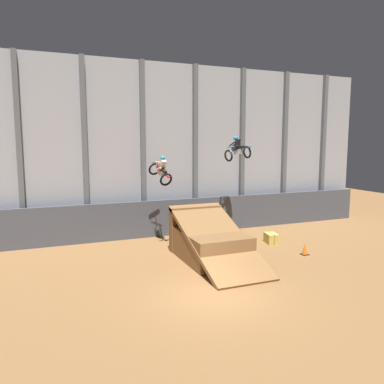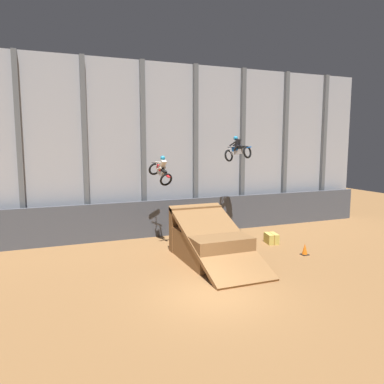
{
  "view_description": "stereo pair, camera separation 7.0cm",
  "coord_description": "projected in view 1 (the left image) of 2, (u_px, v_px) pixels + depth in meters",
  "views": [
    {
      "loc": [
        -5.74,
        -11.98,
        5.62
      ],
      "look_at": [
        1.63,
        6.2,
        3.05
      ],
      "focal_mm": 35.0,
      "sensor_mm": 36.0,
      "label": 1
    },
    {
      "loc": [
        -5.67,
        -12.0,
        5.62
      ],
      "look_at": [
        1.63,
        6.2,
        3.05
      ],
      "focal_mm": 35.0,
      "sensor_mm": 36.0,
      "label": 2
    }
  ],
  "objects": [
    {
      "name": "hay_bale_trackside",
      "position": [
        271.0,
        238.0,
        21.13
      ],
      "size": [
        0.78,
        1.01,
        0.57
      ],
      "rotation": [
        0.0,
        0.0,
        1.36
      ],
      "color": "#CCB751",
      "rests_on": "ground_plane"
    },
    {
      "name": "arena_back_wall",
      "position": [
        142.0,
        150.0,
        22.52
      ],
      "size": [
        32.0,
        0.4,
        10.45
      ],
      "color": "#A3A8B2",
      "rests_on": "ground_plane"
    },
    {
      "name": "rider_bike_right_air",
      "position": [
        237.0,
        150.0,
        22.12
      ],
      "size": [
        1.3,
        1.77,
        1.56
      ],
      "rotation": [
        -0.17,
        0.0,
        0.4
      ],
      "color": "black"
    },
    {
      "name": "rider_bike_left_air",
      "position": [
        161.0,
        170.0,
        20.34
      ],
      "size": [
        1.04,
        1.9,
        1.66
      ],
      "rotation": [
        0.36,
        0.0,
        0.19
      ],
      "color": "black"
    },
    {
      "name": "traffic_cone_near_ramp",
      "position": [
        305.0,
        249.0,
        18.94
      ],
      "size": [
        0.36,
        0.36,
        0.58
      ],
      "color": "black",
      "rests_on": "ground_plane"
    },
    {
      "name": "dirt_ramp",
      "position": [
        209.0,
        241.0,
        18.34
      ],
      "size": [
        2.82,
        5.91,
        2.49
      ],
      "color": "brown",
      "rests_on": "ground_plane"
    },
    {
      "name": "lower_barrier",
      "position": [
        147.0,
        219.0,
        22.34
      ],
      "size": [
        31.36,
        0.2,
        2.2
      ],
      "color": "#474C56",
      "rests_on": "ground_plane"
    },
    {
      "name": "ground_plane",
      "position": [
        214.0,
        296.0,
        13.87
      ],
      "size": [
        60.0,
        60.0,
        0.0
      ],
      "primitive_type": "plane",
      "color": "olive"
    }
  ]
}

